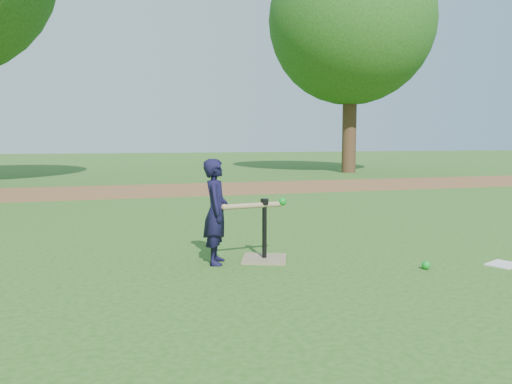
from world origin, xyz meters
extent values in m
plane|color=#285116|center=(0.00, 0.00, 0.00)|extent=(80.00, 80.00, 0.00)
cube|color=brown|center=(0.00, 7.50, 0.01)|extent=(24.00, 3.00, 0.01)
imported|color=black|center=(-0.78, 0.33, 0.51)|extent=(0.33, 0.42, 1.01)
sphere|color=#0D9220|center=(1.03, -0.43, 0.04)|extent=(0.08, 0.08, 0.08)
cube|color=silver|center=(1.84, -0.50, 0.01)|extent=(0.37, 0.33, 0.01)
cube|color=#867255|center=(-0.29, 0.34, 0.01)|extent=(0.55, 0.55, 0.02)
cylinder|color=black|center=(-0.29, 0.34, 0.30)|extent=(0.05, 0.05, 0.55)
cylinder|color=black|center=(-0.29, 0.34, 0.58)|extent=(0.08, 0.08, 0.06)
cylinder|color=#A1845E|center=(-0.41, 0.32, 0.55)|extent=(0.60, 0.13, 0.05)
sphere|color=#A1845E|center=(-0.71, 0.28, 0.55)|extent=(0.06, 0.06, 0.06)
sphere|color=#0D9220|center=(-0.10, 0.34, 0.58)|extent=(0.08, 0.08, 0.08)
cylinder|color=#382316|center=(6.50, 12.00, 1.71)|extent=(0.50, 0.50, 3.42)
sphere|color=#285B19|center=(6.50, 12.00, 5.30)|extent=(5.80, 5.80, 5.80)
camera|label=1|loc=(-1.74, -4.31, 1.20)|focal=35.00mm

